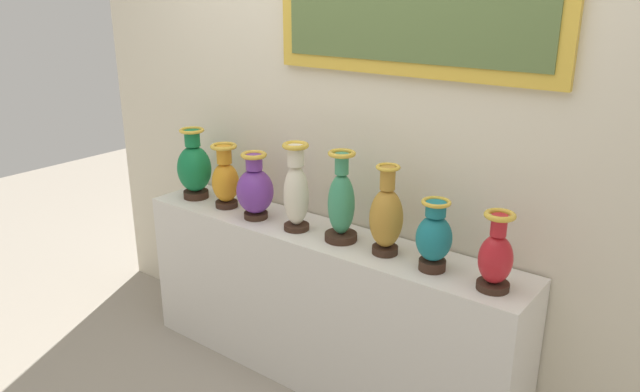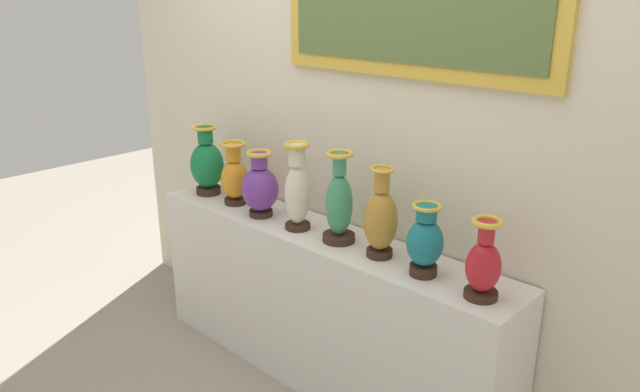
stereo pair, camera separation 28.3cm
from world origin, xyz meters
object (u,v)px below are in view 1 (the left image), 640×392
Objects in this scene: vase_ivory at (296,190)px; vase_crimson at (496,257)px; vase_jade at (341,203)px; vase_teal at (434,237)px; vase_ochre at (386,217)px; vase_amber at (225,179)px; vase_violet at (255,189)px; vase_emerald at (194,168)px.

vase_ivory is 1.00m from vase_crimson.
vase_jade reaches higher than vase_crimson.
vase_ochre is at bearing 175.52° from vase_teal.
vase_jade is 0.75m from vase_crimson.
vase_ivory is at bearing -2.12° from vase_amber.
vase_ochre is (0.49, 0.02, -0.03)m from vase_ivory.
vase_jade is 1.39× the size of vase_teal.
vase_ochre is 1.32× the size of vase_teal.
vase_ivory reaches higher than vase_jade.
vase_amber is 1.12× the size of vase_teal.
vase_violet is 0.75m from vase_ochre.
vase_ochre is at bearing 0.06° from vase_emerald.
vase_teal is at bearing -4.48° from vase_ochre.
vase_ochre is at bearing 2.46° from vase_ivory.
vase_ochre is 0.24m from vase_teal.
vase_teal is at bearing 0.17° from vase_ivory.
vase_ochre reaches higher than vase_emerald.
vase_amber is 1.08× the size of vase_crimson.
vase_ochre reaches higher than vase_violet.
vase_crimson is at bearing -0.04° from vase_violet.
vase_ivory is at bearing -1.52° from vase_emerald.
vase_ivory is at bearing -177.54° from vase_ochre.
vase_amber is 0.98m from vase_ochre.
vase_amber is 0.85× the size of vase_ochre.
vase_amber is 1.00× the size of vase_violet.
vase_ivory is 0.25m from vase_jade.
vase_jade reaches higher than vase_ochre.
vase_ivory is (0.74, -0.02, 0.03)m from vase_emerald.
vase_ochre is (0.98, 0.00, 0.02)m from vase_amber.
vase_amber is at bearing 173.69° from vase_violet.
vase_jade is 0.48m from vase_teal.
vase_amber is 0.80× the size of vase_jade.
vase_teal is (0.73, 0.00, -0.05)m from vase_ivory.
vase_ivory is at bearing 179.49° from vase_crimson.
vase_emerald is 0.92× the size of vase_jade.
vase_teal is at bearing 0.58° from vase_violet.
vase_amber is at bearing 179.23° from vase_teal.
vase_emerald is 0.97× the size of vase_ochre.
vase_violet is at bearing -176.52° from vase_jade.
vase_ivory reaches higher than vase_amber.
vase_emerald is 0.74m from vase_ivory.
vase_ivory reaches higher than vase_emerald.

